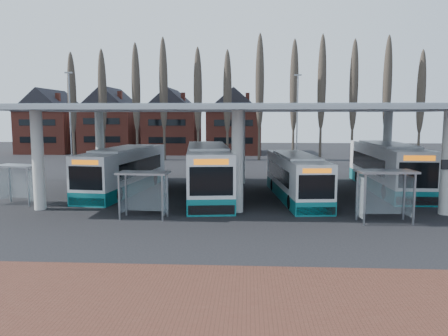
# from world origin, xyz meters

# --- Properties ---
(ground) EXTENTS (140.00, 140.00, 0.00)m
(ground) POSITION_xyz_m (0.00, 0.00, 0.00)
(ground) COLOR black
(ground) RESTS_ON ground
(brick_strip) EXTENTS (70.00, 10.00, 0.03)m
(brick_strip) POSITION_xyz_m (0.00, -12.00, 0.01)
(brick_strip) COLOR #522D20
(brick_strip) RESTS_ON ground
(station_canopy) EXTENTS (32.00, 16.00, 6.34)m
(station_canopy) POSITION_xyz_m (0.00, 8.00, 5.68)
(station_canopy) COLOR beige
(station_canopy) RESTS_ON ground
(poplar_row) EXTENTS (45.10, 1.10, 14.50)m
(poplar_row) POSITION_xyz_m (0.00, 33.00, 8.78)
(poplar_row) COLOR #473D33
(poplar_row) RESTS_ON ground
(townhouse_row) EXTENTS (36.80, 10.30, 12.25)m
(townhouse_row) POSITION_xyz_m (-15.75, 44.00, 5.94)
(townhouse_row) COLOR brown
(townhouse_row) RESTS_ON ground
(lamp_post_a) EXTENTS (0.80, 0.16, 10.17)m
(lamp_post_a) POSITION_xyz_m (-18.00, 22.00, 5.34)
(lamp_post_a) COLOR slate
(lamp_post_a) RESTS_ON ground
(lamp_post_b) EXTENTS (0.80, 0.16, 10.17)m
(lamp_post_b) POSITION_xyz_m (6.00, 26.00, 5.34)
(lamp_post_b) COLOR slate
(lamp_post_b) RESTS_ON ground
(bus_0) EXTENTS (3.95, 12.10, 3.30)m
(bus_0) POSITION_xyz_m (-8.69, 9.20, 1.56)
(bus_0) COLOR white
(bus_0) RESTS_ON ground
(bus_1) EXTENTS (4.37, 13.36, 3.65)m
(bus_1) POSITION_xyz_m (-2.23, 7.71, 1.72)
(bus_1) COLOR white
(bus_1) RESTS_ON ground
(bus_2) EXTENTS (3.47, 11.21, 3.06)m
(bus_2) POSITION_xyz_m (3.90, 6.99, 1.44)
(bus_2) COLOR white
(bus_2) RESTS_ON ground
(bus_3) EXTENTS (2.91, 12.97, 3.60)m
(bus_3) POSITION_xyz_m (11.25, 11.01, 1.70)
(bus_3) COLOR white
(bus_3) RESTS_ON ground
(shelter_0) EXTENTS (2.97, 1.93, 2.54)m
(shelter_0) POSITION_xyz_m (-14.04, 4.07, 1.85)
(shelter_0) COLOR gray
(shelter_0) RESTS_ON ground
(shelter_1) EXTENTS (2.87, 1.56, 2.60)m
(shelter_1) POSITION_xyz_m (-5.12, 0.66, 1.89)
(shelter_1) COLOR gray
(shelter_1) RESTS_ON ground
(shelter_2) EXTENTS (3.13, 1.75, 2.80)m
(shelter_2) POSITION_xyz_m (7.88, 0.43, 2.04)
(shelter_2) COLOR gray
(shelter_2) RESTS_ON ground
(barrier) EXTENTS (2.18, 0.74, 1.10)m
(barrier) POSITION_xyz_m (-1.02, 2.85, 0.85)
(barrier) COLOR black
(barrier) RESTS_ON ground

